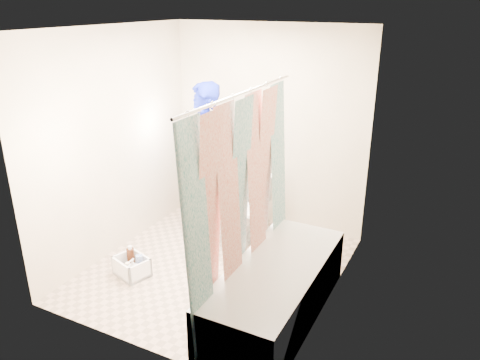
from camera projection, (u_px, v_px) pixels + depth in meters
The scene contains 14 objects.
floor at pixel (216, 269), 4.88m from camera, with size 2.60×2.60×0.00m, color tan.
ceiling at pixel (210, 27), 4.01m from camera, with size 2.40×2.60×0.02m, color white.
wall_back at pixel (268, 128), 5.53m from camera, with size 2.40×0.02×2.40m, color beige.
wall_front at pixel (123, 211), 3.37m from camera, with size 2.40×0.02×2.40m, color beige.
wall_left at pixel (115, 143), 4.95m from camera, with size 0.02×2.60×2.40m, color beige.
wall_right at pixel (337, 180), 3.94m from camera, with size 0.02×2.60×2.40m, color beige.
bathtub at pixel (276, 289), 4.07m from camera, with size 0.70×1.75×0.50m.
curtain_rod at pixel (242, 93), 3.60m from camera, with size 0.02×0.02×1.90m, color silver.
shower_curtain at pixel (242, 203), 3.94m from camera, with size 0.06×1.75×1.80m, color white.
toilet at pixel (242, 211), 5.30m from camera, with size 0.43×0.75×0.76m, color silver.
tank_lid at pixel (237, 210), 5.18m from camera, with size 0.47×0.20×0.04m, color white.
tank_internals at pixel (247, 175), 5.35m from camera, with size 0.19×0.06×0.25m.
plumber at pixel (204, 159), 5.42m from camera, with size 0.65×0.43×1.79m, color navy.
cleaning_caddy at pixel (132, 267), 4.73m from camera, with size 0.40×0.35×0.25m.
Camera 1 is at (2.13, -3.64, 2.63)m, focal length 35.00 mm.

